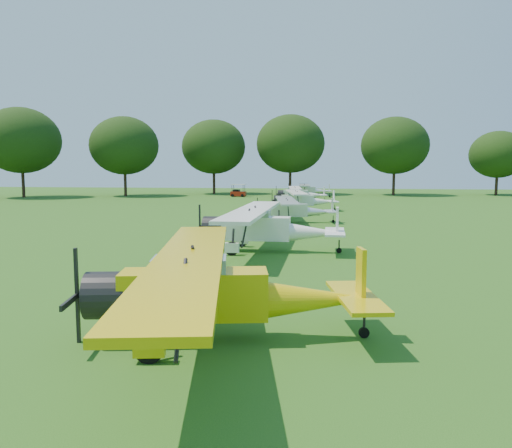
% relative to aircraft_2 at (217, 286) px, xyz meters
% --- Properties ---
extents(ground, '(160.00, 160.00, 0.00)m').
position_rel_aircraft_2_xyz_m(ground, '(-0.27, 13.01, -1.38)').
color(ground, '#1C4E13').
rests_on(ground, ground).
extents(tree_belt, '(137.36, 130.27, 14.52)m').
position_rel_aircraft_2_xyz_m(tree_belt, '(3.30, 13.18, 6.65)').
color(tree_belt, black).
rests_on(tree_belt, ground).
extents(aircraft_2, '(7.60, 12.03, 2.36)m').
position_rel_aircraft_2_xyz_m(aircraft_2, '(0.00, 0.00, 0.00)').
color(aircraft_2, '#D6BA09').
rests_on(aircraft_2, ground).
extents(aircraft_3, '(7.61, 12.09, 2.39)m').
position_rel_aircraft_2_xyz_m(aircraft_3, '(-0.27, 13.41, 0.02)').
color(aircraft_3, white).
rests_on(aircraft_3, ground).
extents(aircraft_4, '(6.33, 10.06, 1.97)m').
position_rel_aircraft_2_xyz_m(aircraft_4, '(0.48, 27.21, -0.23)').
color(aircraft_4, silver).
rests_on(aircraft_4, ground).
extents(aircraft_5, '(6.71, 10.64, 2.09)m').
position_rel_aircraft_2_xyz_m(aircraft_5, '(0.71, 38.41, -0.16)').
color(aircraft_5, white).
rests_on(aircraft_5, ground).
extents(aircraft_6, '(6.44, 10.26, 2.02)m').
position_rel_aircraft_2_xyz_m(aircraft_6, '(-0.08, 50.97, -0.20)').
color(aircraft_6, white).
rests_on(aircraft_6, ground).
extents(aircraft_7, '(6.42, 10.23, 2.01)m').
position_rel_aircraft_2_xyz_m(aircraft_7, '(0.75, 62.33, -0.20)').
color(aircraft_7, silver).
rests_on(aircraft_7, ground).
extents(golf_cart, '(2.29, 1.52, 1.86)m').
position_rel_aircraft_2_xyz_m(golf_cart, '(-9.65, 61.45, -0.76)').
color(golf_cart, '#A01B0B').
rests_on(golf_cart, ground).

